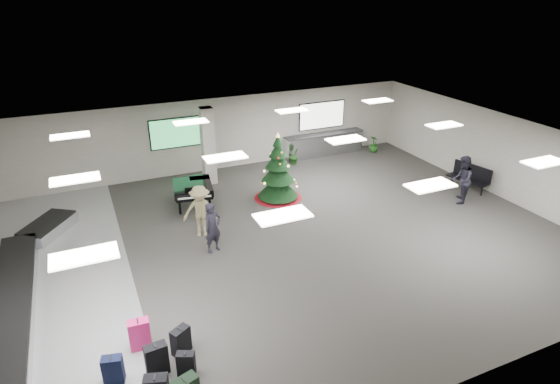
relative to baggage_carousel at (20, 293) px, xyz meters
name	(u,v)px	position (x,y,z in m)	size (l,w,h in m)	color
ground	(288,238)	(7.84, 0.08, -0.21)	(18.00, 18.00, 0.00)	#312F2D
room_envelope	(269,167)	(7.46, 0.75, 2.12)	(18.02, 14.02, 3.21)	#9E9890
baggage_carousel	(20,293)	(0.00, 0.00, 0.00)	(2.28, 9.71, 0.43)	silver
service_counter	(324,144)	(12.84, 6.73, 0.33)	(4.05, 0.65, 1.08)	silver
suitcase_1	(157,359)	(2.84, -4.03, 0.16)	(0.49, 0.29, 0.76)	black
pink_suitcase	(140,334)	(2.62, -3.10, 0.16)	(0.49, 0.30, 0.77)	#D11B66
suitcase_3	(181,341)	(3.45, -3.63, 0.12)	(0.50, 0.43, 0.68)	black
navy_suitcase	(113,370)	(1.95, -3.91, 0.11)	(0.46, 0.34, 0.66)	black
suitcase_7	(186,363)	(3.40, -4.31, 0.07)	(0.43, 0.34, 0.58)	black
christmas_tree	(278,176)	(8.82, 3.10, 0.70)	(1.86, 1.86, 2.66)	maroon
grand_piano	(193,188)	(5.64, 3.73, 0.51)	(1.65, 1.98, 1.02)	black
bench	(470,176)	(16.19, 0.67, 0.38)	(0.93, 1.73, 1.05)	black
traveler_a	(213,228)	(5.40, 0.33, 0.60)	(0.60, 0.39, 1.64)	black
traveler_b	(200,211)	(5.32, 1.45, 0.68)	(1.15, 0.66, 1.78)	#908359
traveler_bench	(462,180)	(14.98, -0.07, 0.71)	(0.90, 0.70, 1.85)	black
potted_plant_left	(294,156)	(10.99, 6.16, 0.19)	(0.45, 0.36, 0.81)	#143D13
potted_plant_right	(374,144)	(15.32, 6.11, 0.20)	(0.46, 0.46, 0.82)	#143D13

